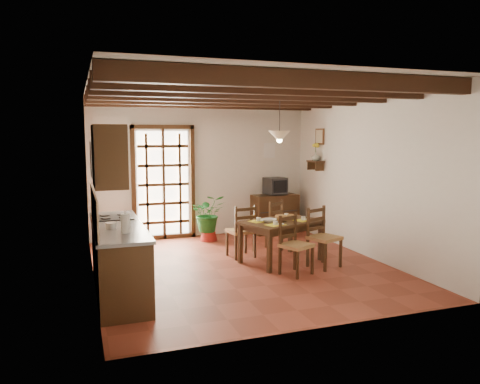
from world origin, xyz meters
name	(u,v)px	position (x,y,z in m)	size (l,w,h in m)	color
ground_plane	(242,267)	(0.00, 0.00, 0.00)	(5.00, 5.00, 0.00)	brown
room_shell	(242,152)	(0.00, 0.00, 1.82)	(4.52, 5.02, 2.81)	silver
ceiling_beams	(243,95)	(0.00, 0.00, 2.69)	(4.50, 4.34, 0.20)	black
french_door	(163,181)	(-0.80, 2.45, 1.18)	(1.26, 0.11, 2.32)	white
kitchen_counter	(118,258)	(-1.96, -0.60, 0.47)	(0.64, 2.25, 1.38)	#352010
upper_cabinet	(109,156)	(-2.08, -1.30, 1.85)	(0.35, 0.80, 0.70)	#352010
range_hood	(105,160)	(-2.05, -0.05, 1.73)	(0.38, 0.60, 0.54)	white
counter_items	(117,221)	(-1.95, -0.51, 0.96)	(0.50, 1.43, 0.25)	black
dining_table	(281,226)	(0.70, 0.09, 0.60)	(1.46, 1.19, 0.69)	#392312
chair_near_left	(295,256)	(0.62, -0.63, 0.28)	(0.54, 0.53, 0.90)	#A77C46
chair_near_right	(323,248)	(1.22, -0.41, 0.30)	(0.56, 0.55, 0.95)	#A77C46
chair_far_left	(241,241)	(0.19, 0.59, 0.29)	(0.47, 0.45, 0.91)	#A77C46
chair_far_right	(269,235)	(0.79, 0.80, 0.29)	(0.58, 0.57, 0.93)	#A77C46
table_setting	(281,223)	(0.70, 0.09, 0.65)	(0.92, 0.61, 0.09)	yellow
table_bowl	(269,220)	(0.48, 0.05, 0.71)	(0.22, 0.22, 0.05)	white
sideboard	(275,214)	(1.53, 2.23, 0.41)	(0.97, 0.43, 0.82)	#352010
crt_tv	(275,186)	(1.53, 2.22, 1.01)	(0.47, 0.45, 0.35)	black
fuse_box	(269,150)	(1.50, 2.48, 1.75)	(0.25, 0.03, 0.32)	white
plant_pot	(209,235)	(-0.01, 1.97, 0.11)	(0.34, 0.34, 0.21)	maroon
potted_plant	(208,212)	(-0.01, 1.97, 0.57)	(1.73, 1.48, 1.92)	#144C19
wall_shelf	(315,163)	(2.14, 1.60, 1.51)	(0.20, 0.42, 0.20)	#352010
shelf_vase	(316,156)	(2.14, 1.60, 1.65)	(0.15, 0.15, 0.15)	#B2BFB2
shelf_flowers	(316,146)	(2.14, 1.60, 1.86)	(0.14, 0.14, 0.36)	yellow
framed_picture	(320,136)	(2.22, 1.60, 2.05)	(0.03, 0.32, 0.32)	brown
pendant_lamp	(279,135)	(0.70, 0.19, 2.08)	(0.36, 0.36, 0.84)	black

